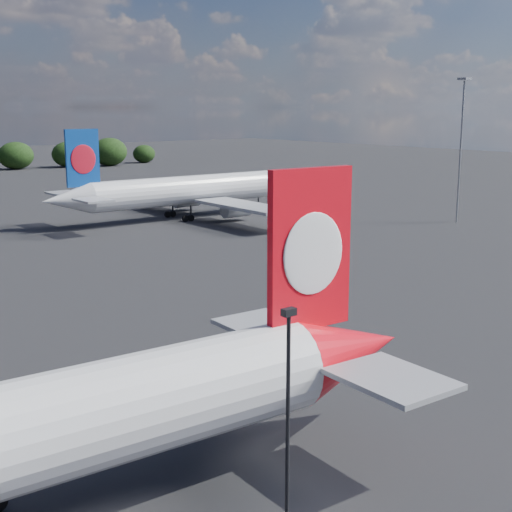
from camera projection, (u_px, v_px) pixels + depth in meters
china_southern_airliner at (183, 191)px, 115.67m from camera, size 45.26×42.95×14.81m
apron_lamp_post at (288, 428)px, 26.96m from camera, size 0.55×0.30×10.71m
floodlight_mast_near at (462, 130)px, 110.25m from camera, size 1.60×1.60×22.33m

